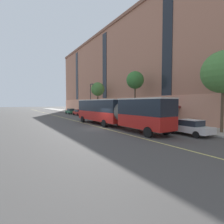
{
  "coord_description": "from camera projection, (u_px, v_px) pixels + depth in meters",
  "views": [
    {
      "loc": [
        -10.33,
        -19.61,
        3.24
      ],
      "look_at": [
        3.67,
        3.35,
        1.8
      ],
      "focal_mm": 28.0,
      "sensor_mm": 36.0,
      "label": 1
    }
  ],
  "objects": [
    {
      "name": "ground_plane",
      "position": [
        101.0,
        128.0,
        22.26
      ],
      "size": [
        260.0,
        260.0,
        0.0
      ],
      "primitive_type": "plane",
      "color": "#4C4947"
    },
    {
      "name": "sidewalk",
      "position": [
        141.0,
        121.0,
        29.65
      ],
      "size": [
        5.35,
        160.0,
        0.15
      ],
      "primitive_type": "cube",
      "color": "#ADA89E",
      "rests_on": "ground"
    },
    {
      "name": "apartment_facade",
      "position": [
        190.0,
        57.0,
        30.99
      ],
      "size": [
        15.2,
        110.0,
        22.72
      ],
      "color": "#B2755B",
      "rests_on": "ground"
    },
    {
      "name": "city_bus",
      "position": [
        113.0,
        111.0,
        23.2
      ],
      "size": [
        3.17,
        18.31,
        3.71
      ],
      "color": "red",
      "rests_on": "ground"
    },
    {
      "name": "parked_car_red_0",
      "position": [
        79.0,
        112.0,
        44.44
      ],
      "size": [
        1.89,
        4.52,
        1.56
      ],
      "color": "#B21E19",
      "rests_on": "ground"
    },
    {
      "name": "parked_car_navy_1",
      "position": [
        128.0,
        119.0,
        26.61
      ],
      "size": [
        2.09,
        4.63,
        1.56
      ],
      "color": "navy",
      "rests_on": "ground"
    },
    {
      "name": "parked_car_silver_2",
      "position": [
        107.0,
        116.0,
        32.04
      ],
      "size": [
        2.12,
        4.34,
        1.56
      ],
      "color": "#B7B7BC",
      "rests_on": "ground"
    },
    {
      "name": "parked_car_white_3",
      "position": [
        190.0,
        127.0,
        17.46
      ],
      "size": [
        2.03,
        4.48,
        1.56
      ],
      "color": "silver",
      "rests_on": "ground"
    },
    {
      "name": "parked_car_green_4",
      "position": [
        71.0,
        111.0,
        49.81
      ],
      "size": [
        1.95,
        4.49,
        1.56
      ],
      "color": "#23603D",
      "rests_on": "ground"
    },
    {
      "name": "parked_car_black_5",
      "position": [
        91.0,
        114.0,
        38.01
      ],
      "size": [
        1.94,
        4.61,
        1.56
      ],
      "color": "black",
      "rests_on": "ground"
    },
    {
      "name": "street_tree_near_corner",
      "position": [
        223.0,
        72.0,
        17.93
      ],
      "size": [
        4.35,
        4.35,
        8.42
      ],
      "color": "brown",
      "rests_on": "sidewalk"
    },
    {
      "name": "street_tree_mid_block",
      "position": [
        135.0,
        80.0,
        30.14
      ],
      "size": [
        3.03,
        3.03,
        8.51
      ],
      "color": "brown",
      "rests_on": "sidewalk"
    },
    {
      "name": "street_tree_far_uptown",
      "position": [
        98.0,
        89.0,
        42.42
      ],
      "size": [
        3.29,
        3.29,
        8.03
      ],
      "color": "brown",
      "rests_on": "sidewalk"
    },
    {
      "name": "street_lamp",
      "position": [
        91.0,
        96.0,
        42.01
      ],
      "size": [
        0.36,
        1.48,
        7.61
      ],
      "color": "#2D2D30",
      "rests_on": "sidewalk"
    },
    {
      "name": "fire_hydrant",
      "position": [
        155.0,
        123.0,
        23.98
      ],
      "size": [
        0.42,
        0.24,
        0.72
      ],
      "color": "red",
      "rests_on": "sidewalk"
    },
    {
      "name": "lane_centerline",
      "position": [
        93.0,
        125.0,
        24.92
      ],
      "size": [
        0.16,
        140.0,
        0.01
      ],
      "primitive_type": "cube",
      "color": "#E0D66B",
      "rests_on": "ground"
    }
  ]
}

